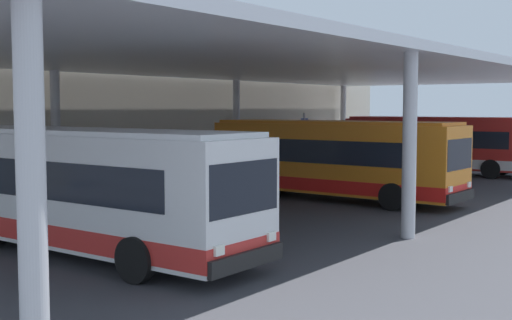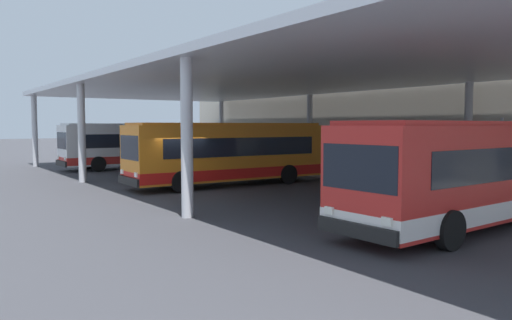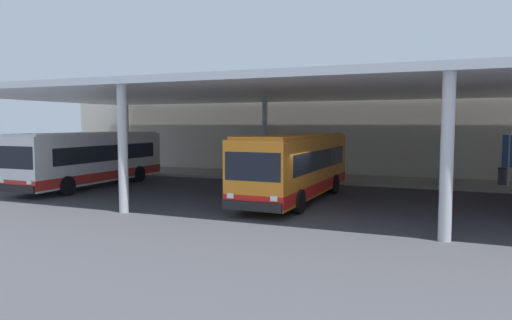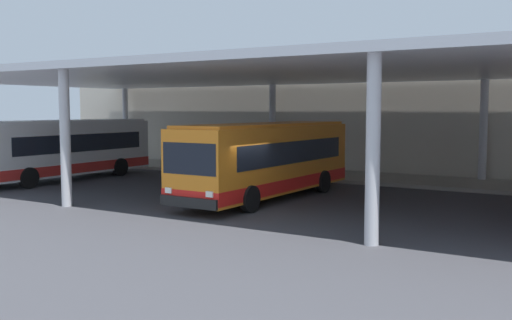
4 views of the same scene
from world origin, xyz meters
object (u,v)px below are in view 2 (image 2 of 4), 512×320
object	(u,v)px
banner_sign	(501,150)
trash_bin	(507,178)
bus_second_bay	(229,153)
bus_middle_bay	(474,172)
bus_nearest_bay	(137,145)

from	to	relation	value
banner_sign	trash_bin	bearing A→B (deg)	100.97
trash_bin	bus_second_bay	bearing A→B (deg)	-138.33
bus_middle_bay	bus_second_bay	bearing A→B (deg)	-176.88
bus_second_bay	trash_bin	distance (m)	13.03
trash_bin	banner_sign	bearing A→B (deg)	-79.03
bus_second_bay	bus_middle_bay	distance (m)	12.95
bus_second_bay	banner_sign	world-z (taller)	banner_sign
bus_nearest_bay	trash_bin	bearing A→B (deg)	21.17
bus_middle_bay	trash_bin	xyz separation A→B (m)	(-3.23, 7.93, -0.98)
banner_sign	bus_second_bay	bearing A→B (deg)	-142.12
bus_middle_bay	banner_sign	world-z (taller)	banner_sign
bus_nearest_bay	banner_sign	bearing A→B (deg)	18.87
bus_second_bay	banner_sign	distance (m)	12.53
bus_nearest_bay	banner_sign	world-z (taller)	banner_sign
bus_second_bay	trash_bin	size ratio (longest dim) A/B	10.78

